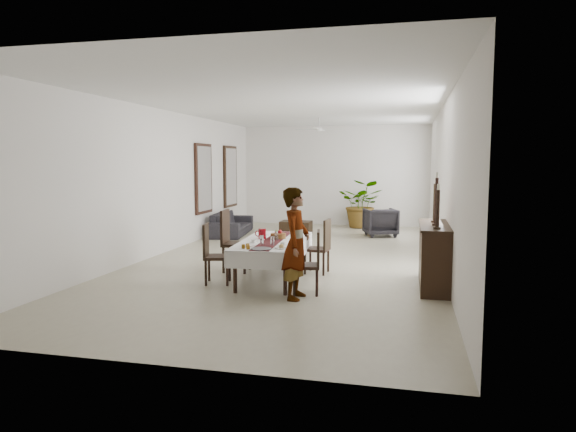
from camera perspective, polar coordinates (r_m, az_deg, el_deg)
The scene contains 87 objects.
floor at distance 10.99m, azimuth 0.69°, elevation -4.67°, with size 6.00×12.00×0.00m, color #B0A98C.
ceiling at distance 10.87m, azimuth 0.71°, elevation 12.15°, with size 6.00×12.00×0.02m, color white.
wall_back at distance 16.72m, azimuth 5.19°, elevation 4.48°, with size 6.00×0.02×3.20m, color white.
wall_front at distance 5.14m, azimuth -14.02°, elevation 0.96°, with size 6.00×0.02×3.20m, color white.
wall_left at distance 11.83m, azimuth -13.66°, elevation 3.72°, with size 0.02×12.00×3.20m, color white.
wall_right at distance 10.57m, azimuth 16.81°, elevation 3.39°, with size 0.02×12.00×3.20m, color white.
dining_table_top at distance 8.91m, azimuth -1.66°, elevation -2.92°, with size 0.90×2.17×0.05m, color black.
table_leg_fl at distance 8.08m, azimuth -5.90°, elevation -6.32°, with size 0.06×0.06×0.63m, color black.
table_leg_fr at distance 7.90m, azimuth -0.31°, elevation -6.57°, with size 0.06×0.06×0.63m, color black.
table_leg_bl at distance 10.04m, azimuth -2.71°, elevation -3.87°, with size 0.06×0.06×0.63m, color black.
table_leg_br at distance 9.90m, azimuth 1.80°, elevation -4.01°, with size 0.06×0.06×0.63m, color black.
tablecloth_top at distance 8.90m, azimuth -1.66°, elevation -2.75°, with size 1.07×2.33×0.01m, color silver.
tablecloth_drape_left at distance 9.04m, azimuth -4.95°, elevation -3.47°, with size 0.01×2.33×0.27m, color silver.
tablecloth_drape_right at distance 8.83m, azimuth 1.71°, elevation -3.68°, with size 0.01×2.33×0.27m, color white.
tablecloth_drape_near at distance 7.81m, azimuth -3.36°, elevation -4.97°, with size 1.07×0.01×0.27m, color silver.
tablecloth_drape_far at distance 10.05m, azimuth -0.33°, elevation -2.49°, with size 1.07×0.01×0.27m, color white.
table_runner at distance 8.90m, azimuth -1.66°, elevation -2.70°, with size 0.32×2.26×0.00m, color #501719.
red_pitcher at distance 9.07m, azimuth -2.89°, elevation -1.98°, with size 0.14×0.14×0.18m, color maroon.
pitcher_handle at distance 9.08m, azimuth -3.36°, elevation -1.97°, with size 0.11×0.11×0.02m, color maroon.
wine_glass_near at distance 8.30m, azimuth -1.74°, elevation -2.81°, with size 0.06×0.06×0.15m, color silver.
wine_glass_mid at distance 8.43m, azimuth -2.94°, elevation -2.68°, with size 0.06×0.06×0.15m, color white.
wine_glass_far at distance 8.92m, azimuth -1.32°, elevation -2.19°, with size 0.06×0.06×0.15m, color white.
teacup_right at distance 8.32m, azimuth -0.57°, elevation -3.13°, with size 0.08×0.08×0.05m, color silver.
saucer_right at distance 8.32m, azimuth -0.57°, elevation -3.28°, with size 0.14×0.14×0.01m, color white.
teacup_left at distance 8.65m, azimuth -3.84°, elevation -2.79°, with size 0.08×0.08×0.05m, color white.
saucer_left at distance 8.65m, azimuth -3.84°, elevation -2.94°, with size 0.14×0.14×0.01m, color white.
plate_near_right at distance 8.05m, azimuth -0.73°, elevation -3.58°, with size 0.22×0.22×0.01m, color silver.
bread_near_right at distance 8.05m, azimuth -0.73°, elevation -3.41°, with size 0.08×0.08×0.08m, color tan.
plate_near_left at distance 8.31m, azimuth -4.43°, elevation -3.31°, with size 0.22×0.22×0.01m, color silver.
plate_far_left at distance 9.44m, azimuth -2.78°, elevation -2.17°, with size 0.22×0.22×0.01m, color white.
serving_tray at distance 7.98m, azimuth -3.02°, elevation -3.66°, with size 0.33×0.33×0.02m, color #404045.
jam_jar_a at distance 8.00m, azimuth -4.46°, elevation -3.47°, with size 0.06×0.06×0.07m, color brown.
jam_jar_b at distance 8.07m, azimuth -4.98°, elevation -3.39°, with size 0.06×0.06×0.07m, color brown.
jam_jar_c at distance 8.15m, azimuth -4.51°, elevation -3.30°, with size 0.06×0.06×0.07m, color brown.
fruit_basket at distance 9.10m, azimuth -1.10°, elevation -2.23°, with size 0.27×0.27×0.09m, color brown.
fruit_red at distance 9.11m, azimuth -0.91°, elevation -1.79°, with size 0.08×0.08×0.08m, color #9C0F11.
fruit_green at distance 9.13m, azimuth -1.29°, elevation -1.78°, with size 0.07×0.07×0.07m, color olive.
chair_right_near_seat at distance 7.98m, azimuth 2.01°, elevation -5.56°, with size 0.42×0.42×0.05m, color black.
chair_right_near_leg_fl at distance 7.86m, azimuth 3.22°, elevation -7.47°, with size 0.04×0.04×0.41m, color black.
chair_right_near_leg_fr at distance 8.19m, azimuth 3.26°, elevation -6.91°, with size 0.04×0.04×0.41m, color black.
chair_right_near_leg_bl at distance 7.87m, azimuth 0.71°, elevation -7.44°, with size 0.04×0.04×0.41m, color black.
chair_right_near_leg_br at distance 8.20m, azimuth 0.85°, elevation -6.89°, with size 0.04×0.04×0.41m, color black.
chair_right_near_back at distance 7.92m, azimuth 3.40°, elevation -3.56°, with size 0.42×0.04×0.53m, color black.
chair_right_far_seat at distance 9.45m, azimuth 3.22°, elevation -3.71°, with size 0.42×0.42×0.05m, color black.
chair_right_far_leg_fl at distance 9.28m, azimuth 3.97°, elevation -5.36°, with size 0.04×0.04×0.42m, color black.
chair_right_far_leg_fr at distance 9.61m, azimuth 4.49°, elevation -4.97°, with size 0.04×0.04×0.42m, color black.
chair_right_far_leg_bl at distance 9.37m, azimuth 1.91°, elevation -5.24°, with size 0.04×0.04×0.42m, color black.
chair_right_far_leg_br at distance 9.70m, azimuth 2.49°, elevation -4.86°, with size 0.04×0.04×0.42m, color black.
chair_right_far_back at distance 9.35m, azimuth 4.37°, elevation -2.03°, with size 0.42×0.04×0.54m, color black.
chair_left_near_seat at distance 8.71m, azimuth -7.81°, elevation -4.55°, with size 0.43×0.43×0.05m, color black.
chair_left_near_leg_fl at distance 8.95m, azimuth -8.76°, elevation -5.82°, with size 0.04×0.04×0.43m, color black.
chair_left_near_leg_fr at distance 8.61m, azimuth -9.12°, elevation -6.30°, with size 0.04×0.04×0.43m, color black.
chair_left_near_leg_bl at distance 8.90m, azimuth -6.51°, elevation -5.85°, with size 0.04×0.04×0.43m, color black.
chair_left_near_leg_br at distance 8.56m, azimuth -6.78°, elevation -6.34°, with size 0.04×0.04×0.43m, color black.
chair_left_near_back at distance 8.69m, azimuth -9.12°, elevation -2.63°, with size 0.43×0.04×0.55m, color black.
chair_left_far_seat at distance 9.62m, azimuth -5.73°, elevation -3.15°, with size 0.49×0.49×0.06m, color black.
chair_left_far_leg_fl at distance 9.91m, azimuth -6.53°, elevation -4.47°, with size 0.05×0.05×0.48m, color black.
chair_left_far_leg_fr at distance 9.53m, azimuth -7.19°, elevation -4.90°, with size 0.05×0.05×0.48m, color black.
chair_left_far_leg_bl at distance 9.81m, azimuth -4.28°, elevation -4.56°, with size 0.05×0.05×0.48m, color black.
chair_left_far_leg_br at distance 9.43m, azimuth -4.85°, elevation -4.99°, with size 0.05×0.05×0.48m, color black.
chair_left_far_back at distance 9.64m, azimuth -7.02°, elevation -1.15°, with size 0.49×0.04×0.62m, color black.
woman at distance 7.62m, azimuth 0.90°, elevation -3.07°, with size 0.61×0.40×1.67m, color gray.
sideboard_body at distance 8.71m, azimuth 15.93°, elevation -4.38°, with size 0.44×1.67×1.00m, color black.
sideboard_top at distance 8.64m, azimuth 16.02°, elevation -1.00°, with size 0.49×1.73×0.03m, color black.
candlestick_near_base at distance 8.02m, azimuth 16.24°, elevation -1.29°, with size 0.11×0.11×0.03m, color black.
candlestick_near_shaft at distance 7.99m, azimuth 16.30°, elevation 0.81°, with size 0.06×0.06×0.56m, color black.
candlestick_near_candle at distance 7.97m, azimuth 16.37°, elevation 3.12°, with size 0.04×0.04×0.09m, color silver.
candlestick_mid_base at distance 8.47m, azimuth 16.08°, elevation -0.91°, with size 0.11×0.11×0.03m, color black.
candlestick_mid_shaft at distance 8.43m, azimuth 16.16°, elevation 1.64°, with size 0.06×0.06×0.72m, color black.
candlestick_mid_candle at distance 8.41m, azimuth 16.24°, elevation 4.40°, with size 0.04×0.04×0.09m, color silver.
candlestick_far_base at distance 8.91m, azimuth 15.95°, elevation -0.58°, with size 0.11×0.11×0.03m, color black.
candlestick_far_shaft at distance 8.88m, azimuth 16.01°, elevation 1.49°, with size 0.06×0.06×0.61m, color black.
candlestick_far_candle at distance 8.86m, azimuth 16.07°, elevation 3.75°, with size 0.04×0.04×0.09m, color white.
sofa at distance 14.55m, azimuth -6.28°, elevation -0.83°, with size 2.15×0.84×0.63m, color #262328.
armchair at distance 14.38m, azimuth 10.23°, elevation -0.68°, with size 0.83×0.85×0.77m, color #252226.
coffee_table at distance 14.50m, azimuth 0.90°, elevation -1.31°, with size 0.85×0.57×0.38m, color black.
potted_plant at distance 16.11m, azimuth 8.24°, elevation 1.35°, with size 1.35×1.17×1.49m, color #355B24.
mirror_frame_near at distance 13.81m, azimuth -9.37°, elevation 4.11°, with size 0.06×1.05×1.85m, color black.
mirror_glass_near at distance 13.80m, azimuth -9.24°, elevation 4.12°, with size 0.01×0.90×1.70m, color silver.
mirror_frame_far at distance 15.77m, azimuth -6.44°, elevation 4.38°, with size 0.06×1.05×1.85m, color black.
mirror_glass_far at distance 15.76m, azimuth -6.32°, elevation 4.38°, with size 0.01×0.90×1.70m, color white.
fan_rod at distance 13.79m, azimuth 3.47°, elevation 10.42°, with size 0.04×0.04×0.20m, color silver.
fan_hub at distance 13.78m, azimuth 3.46°, elevation 9.59°, with size 0.16×0.16×0.08m, color white.
fan_blade_n at distance 14.12m, azimuth 3.71°, elevation 9.50°, with size 0.10×0.55×0.01m, color white.
fan_blade_s at distance 13.43m, azimuth 3.20°, elevation 9.68°, with size 0.10×0.55×0.01m, color white.
fan_blade_e at distance 13.72m, azimuth 4.92°, elevation 9.59°, with size 0.55×0.10×0.01m, color silver.
fan_blade_w at distance 13.84m, azimuth 2.01°, elevation 9.58°, with size 0.55×0.10×0.01m, color silver.
Camera 1 is at (2.35, -10.55, 2.04)m, focal length 32.00 mm.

